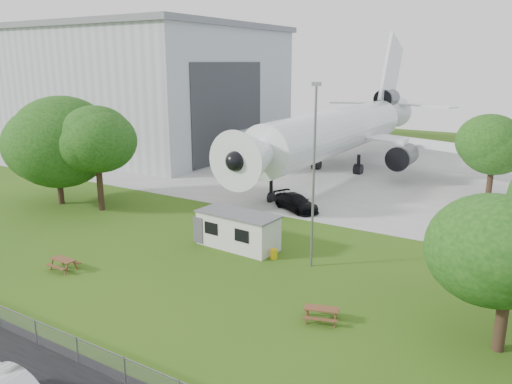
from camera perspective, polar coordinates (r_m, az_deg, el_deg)
The scene contains 15 objects.
ground at distance 33.67m, azimuth -11.32°, elevation -8.94°, with size 160.00×160.00×0.00m, color #406818.
concrete_apron at distance 65.37m, azimuth 11.84°, elevation 2.61°, with size 120.00×46.00×0.03m, color #B7B7B2.
hangar at distance 83.32m, azimuth -14.18°, elevation 11.55°, with size 43.00×31.00×18.55m.
airliner at distance 63.22m, azimuth 9.70°, elevation 7.15°, with size 46.36×47.73×17.69m.
site_cabin at distance 36.83m, azimuth -2.06°, elevation -4.37°, with size 6.83×3.10×2.62m.
picnic_west at distance 35.70m, azimuth -21.08°, elevation -8.28°, with size 1.80×1.50×0.76m, color brown, non-canonical shape.
picnic_east at distance 27.53m, azimuth 7.43°, elevation -14.41°, with size 1.80×1.50×0.76m, color brown, non-canonical shape.
fence at distance 28.29m, azimuth -24.90°, elevation -14.92°, with size 58.00×0.04×1.30m, color gray.
lamp_mast at distance 32.27m, azimuth 6.60°, elevation 1.46°, with size 0.16×0.16×12.00m, color slate.
tree_west_big at distance 50.71m, azimuth -21.93°, elevation 5.31°, with size 9.62×9.62×10.81m.
tree_west_small at distance 47.14m, azimuth -17.75°, elevation 5.23°, with size 6.69×6.69×9.52m.
tree_east_front at distance 25.40m, azimuth 27.17°, elevation -5.61°, with size 6.59×6.59×8.53m.
tree_far_apron at distance 52.54m, azimuth 25.54°, elevation 4.55°, with size 6.48×6.48×8.64m.
car_ne_hatch at distance 36.89m, azimuth 24.36°, elevation -6.78°, with size 1.55×3.85×1.31m, color black.
car_apron_van at distance 46.08m, azimuth 4.60°, elevation -1.22°, with size 2.07×5.08×1.48m, color black.
Camera 1 is at (21.41, -22.32, 13.33)m, focal length 35.00 mm.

